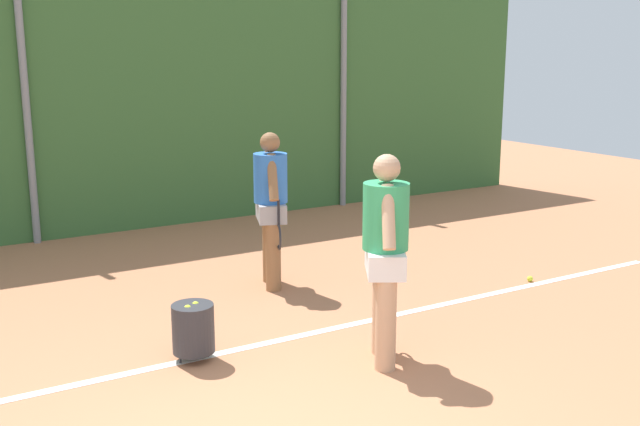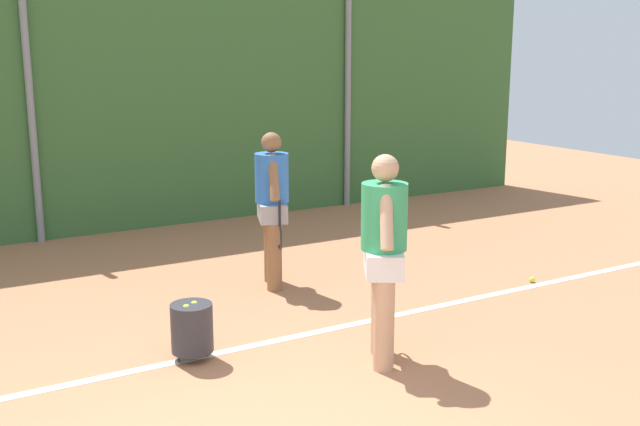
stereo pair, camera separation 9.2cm
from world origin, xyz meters
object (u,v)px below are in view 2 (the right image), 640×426
player_foreground_near (384,248)px  ball_hopper (192,327)px  tennis_ball_2 (532,280)px  tennis_ball_5 (399,256)px  player_midcourt (272,201)px

player_foreground_near → ball_hopper: player_foreground_near is taller
tennis_ball_2 → tennis_ball_5: 1.73m
ball_hopper → tennis_ball_5: bearing=26.5°
tennis_ball_5 → player_foreground_near: bearing=-128.5°
tennis_ball_2 → player_midcourt: bearing=152.1°
tennis_ball_5 → tennis_ball_2: bearing=-64.9°
player_midcourt → tennis_ball_5: bearing=116.5°
player_midcourt → ball_hopper: 2.25m
player_midcourt → tennis_ball_2: 3.09m
ball_hopper → tennis_ball_5: 3.80m
player_midcourt → ball_hopper: player_midcourt is taller
tennis_ball_2 → ball_hopper: bearing=-178.2°
ball_hopper → tennis_ball_5: (3.39, 1.69, -0.26)m
player_foreground_near → ball_hopper: bearing=89.7°
player_midcourt → ball_hopper: size_ratio=3.37×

